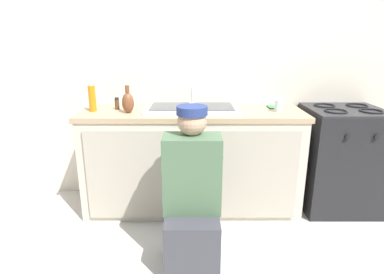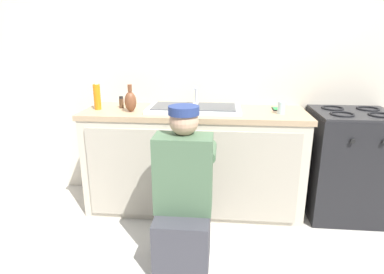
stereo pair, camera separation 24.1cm
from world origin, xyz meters
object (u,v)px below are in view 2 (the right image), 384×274
(stove_range, at_px, (348,164))
(water_glass, at_px, (281,108))
(sink_double_basin, at_px, (194,108))
(plumber_person, at_px, (183,202))
(cell_phone, at_px, (277,109))
(soap_bottle_orange, at_px, (97,97))
(spice_bottle_pepper, at_px, (121,102))
(vase_decorative, at_px, (130,101))

(stove_range, distance_m, water_glass, 0.80)
(sink_double_basin, relative_size, plumber_person, 0.72)
(cell_phone, xyz_separation_m, soap_bottle_orange, (-1.56, -0.14, 0.11))
(stove_range, xyz_separation_m, water_glass, (-0.62, -0.07, 0.50))
(plumber_person, bearing_deg, spice_bottle_pepper, 128.06)
(stove_range, bearing_deg, water_glass, -173.37)
(stove_range, relative_size, water_glass, 9.45)
(cell_phone, bearing_deg, vase_decorative, -170.88)
(water_glass, relative_size, vase_decorative, 0.43)
(sink_double_basin, xyz_separation_m, stove_range, (1.35, -0.00, -0.47))
(sink_double_basin, bearing_deg, spice_bottle_pepper, 177.25)
(cell_phone, bearing_deg, spice_bottle_pepper, -177.30)
(water_glass, height_order, vase_decorative, vase_decorative)
(vase_decorative, bearing_deg, stove_range, 3.12)
(stove_range, distance_m, cell_phone, 0.78)
(sink_double_basin, height_order, water_glass, sink_double_basin)
(cell_phone, distance_m, soap_bottle_orange, 1.58)
(water_glass, xyz_separation_m, soap_bottle_orange, (-1.57, 0.03, 0.06))
(sink_double_basin, distance_m, plumber_person, 0.94)
(spice_bottle_pepper, bearing_deg, cell_phone, 2.70)
(water_glass, xyz_separation_m, vase_decorative, (-1.26, -0.03, 0.04))
(cell_phone, xyz_separation_m, water_glass, (0.01, -0.17, 0.04))
(sink_double_basin, relative_size, vase_decorative, 3.48)
(sink_double_basin, bearing_deg, cell_phone, 7.64)
(plumber_person, xyz_separation_m, spice_bottle_pepper, (-0.66, 0.84, 0.51))
(cell_phone, distance_m, spice_bottle_pepper, 1.38)
(sink_double_basin, distance_m, vase_decorative, 0.55)
(sink_double_basin, relative_size, soap_bottle_orange, 3.20)
(plumber_person, height_order, vase_decorative, vase_decorative)
(plumber_person, bearing_deg, cell_phone, 51.44)
(spice_bottle_pepper, bearing_deg, vase_decorative, -47.69)
(vase_decorative, relative_size, soap_bottle_orange, 0.92)
(plumber_person, distance_m, spice_bottle_pepper, 1.18)
(sink_double_basin, distance_m, spice_bottle_pepper, 0.66)
(sink_double_basin, bearing_deg, water_glass, -5.82)
(stove_range, height_order, water_glass, water_glass)
(soap_bottle_orange, bearing_deg, vase_decorative, -10.22)
(plumber_person, height_order, water_glass, plumber_person)
(water_glass, bearing_deg, plumber_person, -134.79)
(stove_range, height_order, vase_decorative, vase_decorative)
(plumber_person, relative_size, vase_decorative, 4.80)
(plumber_person, height_order, cell_phone, plumber_person)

